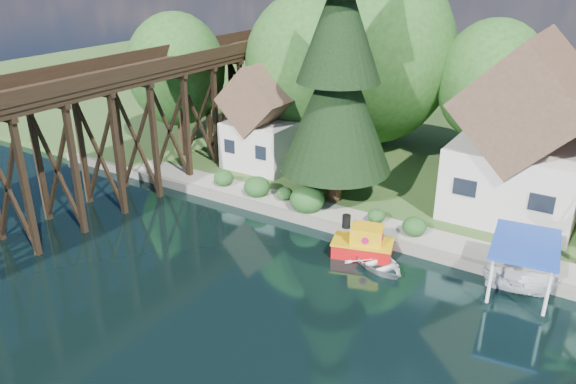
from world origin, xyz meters
name	(u,v)px	position (x,y,z in m)	size (l,w,h in m)	color
ground	(283,305)	(0.00, 0.00, 0.00)	(140.00, 140.00, 0.00)	black
bank	(476,128)	(0.00, 34.00, 0.25)	(140.00, 52.00, 0.50)	#2F5221
seawall	(422,252)	(4.00, 8.00, 0.31)	(60.00, 0.40, 0.62)	slate
promenade	(465,248)	(6.00, 9.30, 0.53)	(50.00, 2.60, 0.06)	gray
trestle_bridge	(120,122)	(-16.00, 5.17, 5.35)	(4.12, 44.18, 9.30)	black
house_left	(523,140)	(7.00, 16.00, 5.14)	(7.64, 8.64, 11.02)	beige
shed	(264,123)	(-11.00, 14.50, 3.83)	(5.09, 5.40, 7.85)	beige
bg_trees	(455,79)	(1.00, 21.25, 7.29)	(49.90, 13.30, 10.57)	#382314
shrubs	(301,196)	(-4.60, 9.26, 1.23)	(15.76, 2.47, 1.70)	#174219
conifer	(339,71)	(-3.34, 11.45, 8.95)	(7.13, 7.13, 17.55)	#382314
tugboat	(363,244)	(1.17, 6.40, 0.72)	(3.70, 2.68, 2.41)	red
boat_white_a	(378,261)	(2.38, 5.66, 0.38)	(2.62, 3.66, 0.76)	silver
boat_canopy	(521,272)	(9.28, 7.06, 1.22)	(3.69, 4.73, 2.83)	silver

